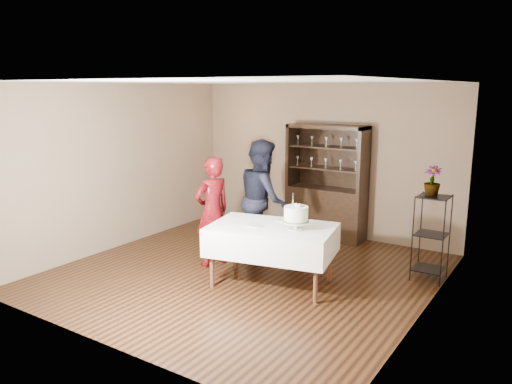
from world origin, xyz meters
TOP-DOWN VIEW (x-y plane):
  - floor at (0.00, 0.00)m, footprint 5.00×5.00m
  - ceiling at (0.00, 0.00)m, footprint 5.00×5.00m
  - back_wall at (0.00, 2.50)m, footprint 5.00×0.02m
  - wall_left at (-2.50, 0.00)m, footprint 0.02×5.00m
  - wall_right at (2.50, 0.00)m, footprint 0.02×5.00m
  - china_hutch at (0.20, 2.25)m, footprint 1.40×0.48m
  - plant_etagere at (2.28, 1.20)m, footprint 0.42×0.42m
  - cake_table at (0.54, -0.15)m, footprint 1.81×1.32m
  - woman at (-0.62, 0.05)m, footprint 0.55×0.69m
  - man at (-0.18, 0.76)m, footprint 1.12×1.14m
  - cake at (0.89, -0.13)m, footprint 0.39×0.39m
  - plate_near at (0.36, -0.29)m, footprint 0.24×0.24m
  - plate_far at (0.52, 0.14)m, footprint 0.22×0.22m
  - potted_plant at (2.23, 1.23)m, footprint 0.23×0.23m

SIDE VIEW (x-z plane):
  - floor at x=0.00m, z-range 0.00..0.00m
  - cake_table at x=0.54m, z-range 0.22..1.04m
  - plant_etagere at x=2.28m, z-range 0.05..1.25m
  - china_hutch at x=0.20m, z-range -0.34..1.66m
  - woman at x=-0.62m, z-range 0.00..1.65m
  - plate_near at x=0.36m, z-range 0.82..0.84m
  - plate_far at x=0.52m, z-range 0.82..0.84m
  - man at x=-0.18m, z-range 0.00..1.86m
  - cake at x=0.89m, z-range 0.77..1.25m
  - back_wall at x=0.00m, z-range 0.00..2.70m
  - wall_left at x=-2.50m, z-range 0.00..2.70m
  - wall_right at x=2.50m, z-range 0.00..2.70m
  - potted_plant at x=2.23m, z-range 1.19..1.59m
  - ceiling at x=0.00m, z-range 2.70..2.70m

